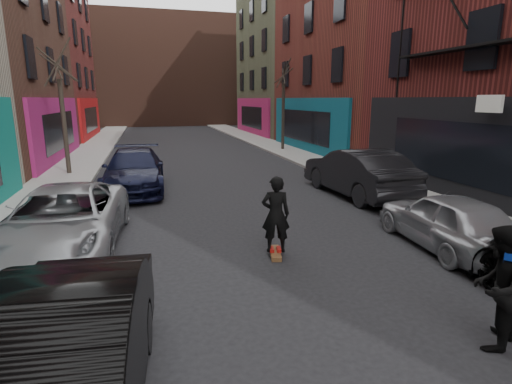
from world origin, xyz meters
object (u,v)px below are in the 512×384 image
tree_right_far (283,97)px  pedestrian (498,287)px  parked_left_mid (53,377)px  skateboarder (276,214)px  skateboard (275,253)px  parked_right_end (357,172)px  parked_left_far (64,221)px  parked_left_end (134,170)px  tree_left_far (62,100)px  parked_right_far (448,220)px

tree_right_far → pedestrian: size_ratio=3.81×
parked_left_mid → skateboarder: 5.60m
pedestrian → skateboard: bearing=-95.3°
parked_right_end → skateboarder: skateboarder is taller
parked_left_far → pedestrian: size_ratio=2.98×
tree_right_far → parked_left_mid: bearing=-114.3°
parked_left_far → tree_right_far: bearing=59.0°
tree_right_far → parked_left_far: 19.61m
skateboarder → pedestrian: skateboarder is taller
skateboard → pedestrian: pedestrian is taller
parked_left_end → tree_left_far: bearing=129.3°
tree_right_far → parked_right_end: size_ratio=1.31×
tree_left_far → pedestrian: bearing=-62.6°
tree_right_far → skateboarder: tree_right_far is taller
parked_right_end → pedestrian: (-2.68, -8.72, 0.04)m
parked_right_far → skateboard: parked_right_far is taller
parked_left_mid → parked_right_far: parked_left_mid is taller
parked_left_far → pedestrian: bearing=-37.4°
tree_left_far → tree_right_far: (12.40, 6.00, 0.15)m
parked_right_end → skateboarder: bearing=42.8°
parked_left_end → pedestrian: pedestrian is taller
parked_left_end → parked_left_mid: bearing=-90.4°
tree_right_far → skateboarder: (-6.22, -17.63, -2.57)m
tree_right_far → parked_left_mid: (-9.88, -21.85, -2.76)m
parked_right_end → skateboard: (-4.62, -4.71, -0.81)m
parked_right_end → skateboard: parked_right_end is taller
tree_left_far → parked_right_far: 16.16m
parked_right_far → skateboard: size_ratio=5.01×
tree_left_far → parked_right_far: bearing=-50.2°
parked_right_far → skateboarder: 4.07m
skateboard → parked_left_end: bearing=125.2°
pedestrian → tree_left_far: bearing=-93.6°
parked_left_end → skateboarder: bearing=-65.6°
tree_right_far → skateboarder: 18.87m
tree_right_far → parked_right_end: tree_right_far is taller
parked_left_far → skateboarder: bearing=-15.3°
parked_left_mid → pedestrian: bearing=6.6°
tree_left_far → parked_left_far: size_ratio=1.22×
skateboard → pedestrian: 4.53m
parked_left_end → skateboarder: 8.33m
tree_right_far → skateboard: 19.01m
tree_right_far → pedestrian: tree_right_far is taller
pedestrian → parked_right_end: bearing=-138.1°
skateboard → pedestrian: size_ratio=0.45×
parked_left_mid → parked_left_end: bearing=92.1°
parked_left_end → skateboarder: (3.18, -7.69, 0.18)m
parked_right_far → pedestrian: 3.99m
parked_right_far → tree_left_far: bearing=-46.2°
parked_left_end → skateboard: parked_left_end is taller
parked_left_end → pedestrian: 12.78m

